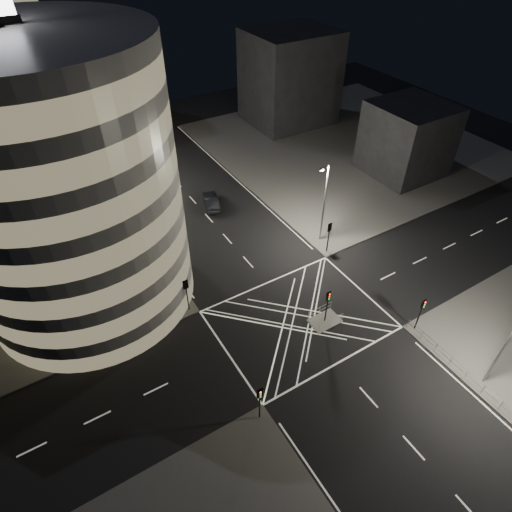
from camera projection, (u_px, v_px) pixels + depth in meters
ground at (299, 319)px, 42.35m from camera, size 120.00×120.00×0.00m
sidewalk_far_right at (346, 144)px, 71.14m from camera, size 42.00×42.00×0.15m
central_island at (325, 321)px, 42.11m from camera, size 3.00×2.00×0.15m
building_right_far at (290, 78)px, 73.42m from camera, size 14.00×12.00×15.00m
building_right_near at (407, 139)px, 61.10m from camera, size 10.00×10.00×10.00m
building_far_end at (84, 70)px, 72.41m from camera, size 18.00×8.00×18.00m
tree_a at (158, 267)px, 40.78m from camera, size 4.60×4.60×7.51m
tree_b at (137, 237)px, 44.91m from camera, size 4.07×4.07×6.82m
tree_c at (120, 211)px, 49.01m from camera, size 3.69×3.69×6.28m
tree_d at (104, 182)px, 52.41m from camera, size 4.43×4.43×7.43m
tree_e at (91, 164)px, 56.47m from camera, size 4.30×4.30×7.08m
traffic_signal_fl at (186, 290)px, 41.39m from camera, size 0.55×0.22×4.00m
traffic_signal_nl at (260, 398)px, 32.59m from camera, size 0.55×0.22×4.00m
traffic_signal_fr at (329, 232)px, 48.29m from camera, size 0.55×0.22×4.00m
traffic_signal_nr at (422, 309)px, 39.49m from camera, size 0.55×0.22×4.00m
traffic_signal_island at (328, 301)px, 40.25m from camera, size 0.55×0.22×4.00m
street_lamp_left_near at (156, 242)px, 42.78m from camera, size 1.25×0.25×10.00m
street_lamp_left_far at (104, 166)px, 54.43m from camera, size 1.25×0.25×10.00m
street_lamp_right_far at (324, 202)px, 48.25m from camera, size 1.25×0.25×10.00m
street_lamp_right_near at (507, 342)px, 33.37m from camera, size 1.25×0.25×10.00m
railing_near_right at (458, 367)px, 37.28m from camera, size 0.06×11.70×1.10m
railing_island_south at (331, 323)px, 41.12m from camera, size 2.80×0.06×1.10m
railing_island_north at (320, 311)px, 42.28m from camera, size 2.80×0.06×1.10m
sedan at (211, 201)px, 56.83m from camera, size 3.09×5.19×1.62m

